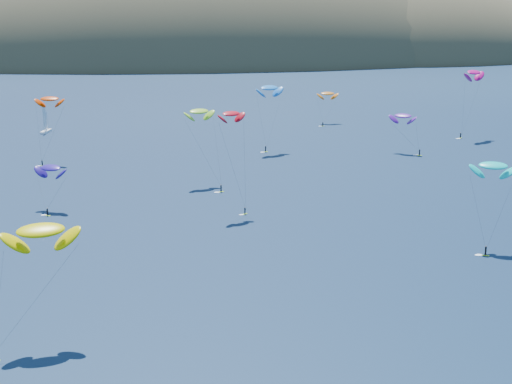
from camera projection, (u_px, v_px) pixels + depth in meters
name	position (u px, v px, depth m)	size (l,w,h in m)	color
island	(219.00, 68.00, 623.88)	(730.00, 300.00, 210.00)	#3D3526
sailboat	(46.00, 130.00, 268.91)	(9.38, 8.04, 11.35)	white
kitesurfer_1	(49.00, 99.00, 217.74)	(9.06, 9.70, 21.85)	#BEFB1B
kitesurfer_2	(41.00, 230.00, 103.75)	(12.97, 10.98, 19.74)	#BEFB1B
kitesurfer_3	(199.00, 111.00, 192.90)	(10.04, 15.80, 21.98)	#BEFB1B
kitesurfer_4	(269.00, 88.00, 233.40)	(11.18, 8.87, 23.59)	#BEFB1B
kitesurfer_5	(493.00, 166.00, 143.60)	(9.69, 10.58, 19.18)	#BEFB1B
kitesurfer_6	(403.00, 116.00, 232.99)	(9.52, 11.70, 14.42)	#BEFB1B
kitesurfer_8	(474.00, 72.00, 255.02)	(11.60, 9.98, 26.42)	#BEFB1B
kitesurfer_9	(231.00, 114.00, 165.59)	(7.77, 7.63, 25.32)	#BEFB1B
kitesurfer_10	(50.00, 168.00, 170.49)	(9.39, 10.84, 12.44)	#BEFB1B
kitesurfer_11	(328.00, 94.00, 288.09)	(8.77, 11.33, 14.08)	#BEFB1B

